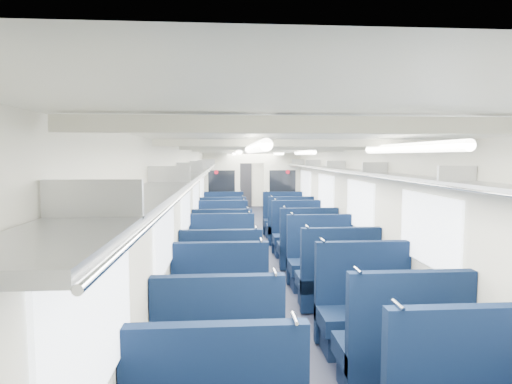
{
  "coord_description": "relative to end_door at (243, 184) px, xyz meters",
  "views": [
    {
      "loc": [
        -0.76,
        -9.49,
        2.2
      ],
      "look_at": [
        0.08,
        2.11,
        1.21
      ],
      "focal_mm": 29.69,
      "sensor_mm": 36.0,
      "label": 1
    }
  ],
  "objects": [
    {
      "name": "seat_11",
      "position": [
        0.83,
        -11.57,
        -0.62
      ],
      "size": [
        1.12,
        0.62,
        1.25
      ],
      "color": "#0B1934",
      "rests_on": "floor"
    },
    {
      "name": "luggage_rack_right",
      "position": [
        1.21,
        -8.94,
        0.97
      ],
      "size": [
        0.36,
        17.4,
        0.18
      ],
      "color": "#B2B5BA",
      "rests_on": "wall_right"
    },
    {
      "name": "seat_5",
      "position": [
        0.83,
        -14.82,
        -0.62
      ],
      "size": [
        1.12,
        0.62,
        1.25
      ],
      "color": "#0B1934",
      "rests_on": "floor"
    },
    {
      "name": "seat_7",
      "position": [
        0.83,
        -13.85,
        -0.62
      ],
      "size": [
        1.12,
        0.62,
        1.25
      ],
      "color": "#0B1934",
      "rests_on": "floor"
    },
    {
      "name": "ceiling_fittings",
      "position": [
        0.0,
        -9.2,
        1.29
      ],
      "size": [
        2.7,
        16.06,
        0.11
      ],
      "color": "beige",
      "rests_on": "ceiling"
    },
    {
      "name": "seat_13",
      "position": [
        0.83,
        -10.35,
        -0.62
      ],
      "size": [
        1.12,
        0.62,
        1.25
      ],
      "color": "#0B1934",
      "rests_on": "floor"
    },
    {
      "name": "seat_10",
      "position": [
        -0.83,
        -11.34,
        -0.62
      ],
      "size": [
        1.12,
        0.62,
        1.25
      ],
      "color": "#0B1934",
      "rests_on": "floor"
    },
    {
      "name": "seat_12",
      "position": [
        -0.83,
        -10.42,
        -0.62
      ],
      "size": [
        1.12,
        0.62,
        1.25
      ],
      "color": "#0B1934",
      "rests_on": "floor"
    },
    {
      "name": "ceiling",
      "position": [
        0.0,
        -8.94,
        1.35
      ],
      "size": [
        2.8,
        18.0,
        0.01
      ],
      "primitive_type": "cube",
      "color": "silver",
      "rests_on": "wall_left"
    },
    {
      "name": "windows",
      "position": [
        0.0,
        -9.4,
        0.42
      ],
      "size": [
        2.78,
        15.6,
        0.75
      ],
      "color": "white",
      "rests_on": "wall_left"
    },
    {
      "name": "seat_18",
      "position": [
        -0.83,
        -6.84,
        -0.62
      ],
      "size": [
        1.12,
        0.62,
        1.25
      ],
      "color": "#0B1934",
      "rests_on": "floor"
    },
    {
      "name": "seat_14",
      "position": [
        -0.83,
        -9.14,
        -0.62
      ],
      "size": [
        1.12,
        0.62,
        1.25
      ],
      "color": "#0B1934",
      "rests_on": "floor"
    },
    {
      "name": "seat_17",
      "position": [
        0.83,
        -8.07,
        -0.62
      ],
      "size": [
        1.12,
        0.62,
        1.25
      ],
      "color": "#0B1934",
      "rests_on": "floor"
    },
    {
      "name": "seat_4",
      "position": [
        -0.83,
        -14.83,
        -0.62
      ],
      "size": [
        1.12,
        0.62,
        1.25
      ],
      "color": "#0B1934",
      "rests_on": "floor"
    },
    {
      "name": "dado_left",
      "position": [
        -1.39,
        -8.94,
        -0.65
      ],
      "size": [
        0.03,
        17.9,
        0.7
      ],
      "primitive_type": "cube",
      "color": "black",
      "rests_on": "floor"
    },
    {
      "name": "wall_left",
      "position": [
        -1.4,
        -8.94,
        0.18
      ],
      "size": [
        0.02,
        18.0,
        2.35
      ],
      "primitive_type": "cube",
      "color": "beige",
      "rests_on": "floor"
    },
    {
      "name": "luggage_rack_left",
      "position": [
        -1.21,
        -8.94,
        0.97
      ],
      "size": [
        0.36,
        17.4,
        0.18
      ],
      "color": "#B2B5BA",
      "rests_on": "wall_left"
    },
    {
      "name": "seat_8",
      "position": [
        -0.83,
        -12.63,
        -0.62
      ],
      "size": [
        1.12,
        0.62,
        1.25
      ],
      "color": "#0B1934",
      "rests_on": "floor"
    },
    {
      "name": "bulkhead",
      "position": [
        -0.0,
        -6.31,
        0.23
      ],
      "size": [
        2.8,
        0.1,
        2.35
      ],
      "color": "beige",
      "rests_on": "floor"
    },
    {
      "name": "seat_6",
      "position": [
        -0.83,
        -13.78,
        -0.62
      ],
      "size": [
        1.12,
        0.62,
        1.25
      ],
      "color": "#0B1934",
      "rests_on": "floor"
    },
    {
      "name": "floor",
      "position": [
        0.0,
        -8.94,
        -1.0
      ],
      "size": [
        2.8,
        18.0,
        0.01
      ],
      "primitive_type": "cube",
      "color": "black",
      "rests_on": "ground"
    },
    {
      "name": "dado_right",
      "position": [
        1.39,
        -8.94,
        -0.65
      ],
      "size": [
        0.03,
        17.9,
        0.7
      ],
      "primitive_type": "cube",
      "color": "black",
      "rests_on": "floor"
    },
    {
      "name": "end_door",
      "position": [
        0.0,
        0.0,
        0.0
      ],
      "size": [
        0.75,
        0.06,
        2.0
      ],
      "primitive_type": "cube",
      "color": "black",
      "rests_on": "floor"
    },
    {
      "name": "seat_19",
      "position": [
        0.83,
        -6.96,
        -0.62
      ],
      "size": [
        1.12,
        0.62,
        1.25
      ],
      "color": "#0B1934",
      "rests_on": "floor"
    },
    {
      "name": "seat_15",
      "position": [
        0.83,
        -9.24,
        -0.62
      ],
      "size": [
        1.12,
        0.62,
        1.25
      ],
      "color": "#0B1934",
      "rests_on": "floor"
    },
    {
      "name": "wall_far",
      "position": [
        0.0,
        0.06,
        0.18
      ],
      "size": [
        2.8,
        0.02,
        2.35
      ],
      "primitive_type": "cube",
      "color": "beige",
      "rests_on": "floor"
    },
    {
      "name": "wall_right",
      "position": [
        1.4,
        -8.94,
        0.18
      ],
      "size": [
        0.02,
        18.0,
        2.35
      ],
      "primitive_type": "cube",
      "color": "beige",
      "rests_on": "floor"
    },
    {
      "name": "seat_9",
      "position": [
        0.83,
        -12.59,
        -0.62
      ],
      "size": [
        1.12,
        0.62,
        1.25
      ],
      "color": "#0B1934",
      "rests_on": "floor"
    },
    {
      "name": "seat_16",
      "position": [
        -0.83,
        -8.08,
        -0.62
      ],
      "size": [
        1.12,
        0.62,
        1.25
      ],
      "color": "#0B1934",
      "rests_on": "floor"
    }
  ]
}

